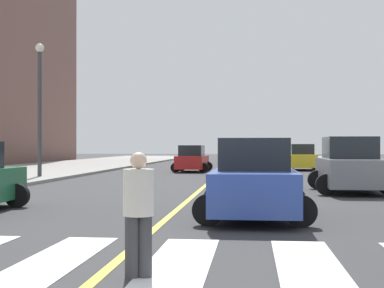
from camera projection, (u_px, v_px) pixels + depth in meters
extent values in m
cube|color=silver|center=(54.00, 261.00, 7.97)|extent=(0.90, 4.00, 0.01)
cube|color=silver|center=(179.00, 264.00, 7.78)|extent=(0.90, 4.00, 0.01)
cube|color=silver|center=(309.00, 267.00, 7.59)|extent=(0.90, 4.00, 0.01)
cube|color=yellow|center=(227.00, 167.00, 43.67)|extent=(0.16, 80.00, 0.01)
cube|color=red|center=(192.00, 162.00, 35.50)|extent=(1.84, 3.84, 0.81)
cube|color=#1E2328|center=(192.00, 151.00, 35.28)|extent=(1.51, 1.94, 0.68)
cylinder|color=black|center=(208.00, 166.00, 36.54)|extent=(0.62, 0.22, 0.61)
cylinder|color=black|center=(182.00, 166.00, 36.78)|extent=(0.62, 0.22, 0.61)
cylinder|color=black|center=(204.00, 168.00, 34.21)|extent=(0.62, 0.22, 0.61)
cylinder|color=black|center=(176.00, 168.00, 34.46)|extent=(0.62, 0.22, 0.61)
cube|color=#2D479E|center=(254.00, 189.00, 12.65)|extent=(1.87, 4.09, 0.87)
cube|color=#1E2328|center=(254.00, 154.00, 12.89)|extent=(1.57, 2.05, 0.74)
cylinder|color=black|center=(208.00, 210.00, 11.49)|extent=(0.66, 0.22, 0.66)
cylinder|color=black|center=(301.00, 211.00, 11.28)|extent=(0.66, 0.22, 0.66)
cylinder|color=black|center=(217.00, 198.00, 14.01)|extent=(0.66, 0.22, 0.66)
cylinder|color=black|center=(292.00, 199.00, 13.80)|extent=(0.66, 0.22, 0.66)
cube|color=silver|center=(284.00, 155.00, 61.31)|extent=(1.84, 4.05, 0.87)
cube|color=#1E2328|center=(284.00, 148.00, 61.55)|extent=(1.55, 2.02, 0.73)
cylinder|color=black|center=(276.00, 158.00, 60.16)|extent=(0.65, 0.21, 0.65)
cylinder|color=black|center=(294.00, 158.00, 59.96)|extent=(0.65, 0.21, 0.65)
cylinder|color=black|center=(275.00, 158.00, 62.65)|extent=(0.65, 0.21, 0.65)
cylinder|color=black|center=(292.00, 158.00, 62.45)|extent=(0.65, 0.21, 0.65)
cylinder|color=black|center=(17.00, 196.00, 14.92)|extent=(0.65, 0.23, 0.64)
cube|color=#B7B7BC|center=(254.00, 162.00, 30.88)|extent=(2.14, 4.55, 0.96)
cube|color=#1E2328|center=(254.00, 147.00, 31.15)|extent=(1.77, 2.29, 0.81)
cylinder|color=black|center=(235.00, 170.00, 29.57)|extent=(0.73, 0.25, 0.73)
cylinder|color=black|center=(274.00, 170.00, 29.40)|extent=(0.73, 0.25, 0.73)
cylinder|color=black|center=(235.00, 168.00, 32.35)|extent=(0.73, 0.25, 0.73)
cylinder|color=black|center=(271.00, 168.00, 32.18)|extent=(0.73, 0.25, 0.73)
cube|color=gold|center=(302.00, 161.00, 38.04)|extent=(1.90, 4.02, 0.85)
cube|color=#1E2328|center=(302.00, 149.00, 38.28)|extent=(1.56, 2.03, 0.72)
cylinder|color=black|center=(289.00, 166.00, 36.94)|extent=(0.65, 0.22, 0.64)
cylinder|color=black|center=(318.00, 166.00, 36.70)|extent=(0.65, 0.22, 0.64)
cylinder|color=black|center=(288.00, 165.00, 39.39)|extent=(0.65, 0.22, 0.64)
cylinder|color=black|center=(314.00, 165.00, 39.15)|extent=(0.65, 0.22, 0.64)
cube|color=slate|center=(351.00, 172.00, 19.80)|extent=(2.02, 4.44, 0.95)
cube|color=#1E2328|center=(349.00, 148.00, 20.06)|extent=(1.70, 2.22, 0.80)
cylinder|color=black|center=(326.00, 185.00, 18.55)|extent=(0.72, 0.24, 0.72)
cylinder|color=black|center=(317.00, 180.00, 21.27)|extent=(0.72, 0.24, 0.72)
cylinder|color=black|center=(372.00, 180.00, 21.04)|extent=(0.72, 0.24, 0.72)
cylinder|color=#38383D|center=(132.00, 247.00, 6.95)|extent=(0.18, 0.18, 0.78)
cylinder|color=#38383D|center=(145.00, 247.00, 6.98)|extent=(0.18, 0.18, 0.78)
cylinder|color=beige|center=(138.00, 192.00, 6.97)|extent=(0.39, 0.39, 0.58)
sphere|color=beige|center=(139.00, 161.00, 6.97)|extent=(0.21, 0.21, 0.21)
cylinder|color=#38383D|center=(40.00, 114.00, 27.44)|extent=(0.20, 0.20, 6.19)
sphere|color=silver|center=(40.00, 48.00, 27.45)|extent=(0.44, 0.44, 0.44)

